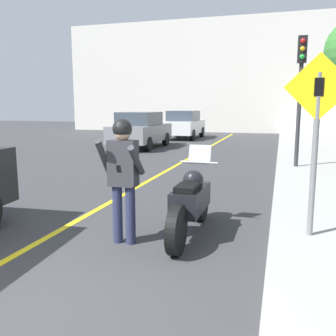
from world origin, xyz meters
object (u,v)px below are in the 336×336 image
Objects in this scene: traffic_light at (301,77)px; crossing_sign at (316,128)px; parked_car_white at (184,124)px; motorcycle at (191,202)px; person_biker at (123,168)px; parked_car_grey at (141,130)px.

crossing_sign is at bearing -90.20° from traffic_light.
traffic_light is at bearing -59.05° from parked_car_white.
motorcycle is 1.18m from person_biker.
traffic_light is 0.91× the size of parked_car_white.
traffic_light reaches higher than crossing_sign.
parked_car_white reaches higher than motorcycle.
motorcycle is at bearing -65.51° from parked_car_grey.
parked_car_white is at bearing 104.76° from motorcycle.
person_biker is at bearing -143.95° from motorcycle.
parked_car_white is (0.66, 5.64, 0.00)m from parked_car_grey.
traffic_light is at bearing 75.14° from motorcycle.
person_biker is at bearing -109.79° from traffic_light.
parked_car_grey is (-6.83, 4.64, -1.93)m from traffic_light.
parked_car_white is (-4.43, 16.81, 0.34)m from motorcycle.
crossing_sign is 0.66× the size of traffic_light.
traffic_light reaches higher than parked_car_grey.
crossing_sign reaches higher than motorcycle.
person_biker reaches higher than parked_car_white.
person_biker reaches higher than motorcycle.
parked_car_white is (-6.16, 10.27, -1.93)m from traffic_light.
parked_car_white is at bearing 110.18° from crossing_sign.
crossing_sign is at bearing -69.82° from parked_car_white.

